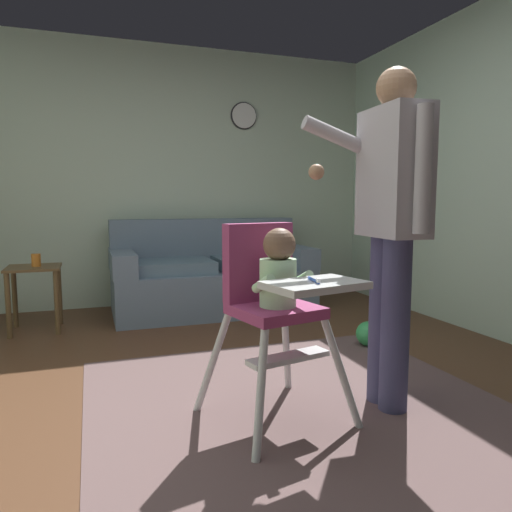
{
  "coord_description": "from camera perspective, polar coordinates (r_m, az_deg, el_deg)",
  "views": [
    {
      "loc": [
        -0.68,
        -2.25,
        1.04
      ],
      "look_at": [
        0.13,
        0.08,
        0.75
      ],
      "focal_mm": 33.74,
      "sensor_mm": 36.0,
      "label": 1
    }
  ],
  "objects": [
    {
      "name": "ground",
      "position": [
        2.59,
        -2.18,
        -18.21
      ],
      "size": [
        5.97,
        6.82,
        0.1
      ],
      "primitive_type": "cube",
      "color": "#543420"
    },
    {
      "name": "wall_far",
      "position": [
        4.95,
        -11.33,
        9.2
      ],
      "size": [
        5.17,
        0.06,
        2.55
      ],
      "primitive_type": "cube",
      "color": "#B7CBB4",
      "rests_on": "ground"
    },
    {
      "name": "area_rug",
      "position": [
        2.31,
        8.5,
        -20.07
      ],
      "size": [
        2.08,
        2.69,
        0.01
      ],
      "primitive_type": "cube",
      "color": "brown",
      "rests_on": "ground"
    },
    {
      "name": "couch",
      "position": [
        4.56,
        -5.26,
        -2.35
      ],
      "size": [
        1.82,
        0.86,
        0.86
      ],
      "rotation": [
        0.0,
        0.0,
        -1.57
      ],
      "color": "slate",
      "rests_on": "ground"
    },
    {
      "name": "high_chair",
      "position": [
        2.24,
        2.26,
        -3.76
      ],
      "size": [
        0.72,
        0.81,
        0.93
      ],
      "rotation": [
        0.0,
        0.0,
        -1.35
      ],
      "color": "silver",
      "rests_on": "ground"
    },
    {
      "name": "adult_standing",
      "position": [
        2.44,
        15.72,
        4.13
      ],
      "size": [
        0.51,
        0.52,
        1.67
      ],
      "rotation": [
        0.0,
        0.0,
        3.07
      ],
      "color": "#3D3D61",
      "rests_on": "ground"
    },
    {
      "name": "toy_ball",
      "position": [
        3.58,
        13.18,
        -8.96
      ],
      "size": [
        0.18,
        0.18,
        0.18
      ],
      "primitive_type": "sphere",
      "color": "green",
      "rests_on": "ground"
    },
    {
      "name": "side_table",
      "position": [
        4.21,
        -24.79,
        -3.02
      ],
      "size": [
        0.4,
        0.4,
        0.52
      ],
      "color": "brown",
      "rests_on": "ground"
    },
    {
      "name": "sippy_cup",
      "position": [
        4.18,
        -24.62,
        -0.44
      ],
      "size": [
        0.07,
        0.07,
        0.1
      ],
      "primitive_type": "cylinder",
      "color": "orange",
      "rests_on": "side_table"
    },
    {
      "name": "wall_clock",
      "position": [
        5.17,
        -1.46,
        16.28
      ],
      "size": [
        0.28,
        0.04,
        0.28
      ],
      "color": "white"
    }
  ]
}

